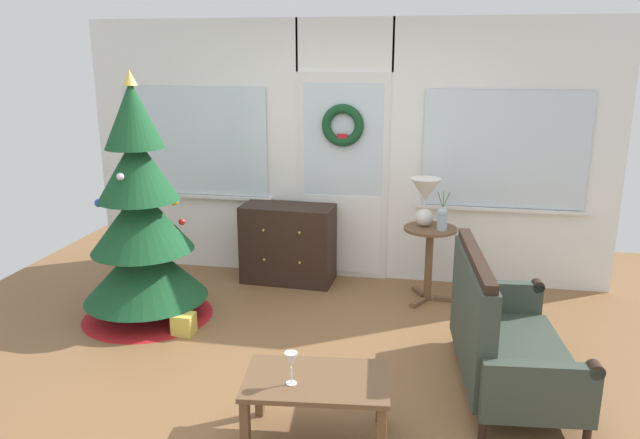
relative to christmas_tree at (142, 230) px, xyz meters
name	(u,v)px	position (x,y,z in m)	size (l,w,h in m)	color
ground_plane	(299,373)	(1.51, -0.73, -0.78)	(6.76, 6.76, 0.00)	brown
back_wall_with_door	(344,152)	(1.51, 1.35, 0.50)	(5.20, 0.19, 2.55)	white
christmas_tree	(142,230)	(0.00, 0.00, 0.00)	(1.12, 1.12, 2.09)	#4C331E
dresser_cabinet	(288,244)	(1.01, 1.06, -0.39)	(0.92, 0.48, 0.78)	black
settee_sofa	(500,336)	(2.89, -0.64, -0.41)	(0.83, 1.44, 0.96)	black
side_table	(429,249)	(2.39, 0.81, -0.28)	(0.50, 0.48, 0.70)	brown
table_lamp	(425,196)	(2.33, 0.85, 0.21)	(0.28, 0.28, 0.44)	silver
flower_vase	(442,217)	(2.49, 0.75, 0.04)	(0.11, 0.10, 0.35)	#99ADBC
coffee_table	(316,387)	(1.79, -1.47, -0.44)	(0.89, 0.60, 0.40)	brown
wine_glass	(291,361)	(1.66, -1.55, -0.24)	(0.08, 0.08, 0.20)	silver
gift_box	(184,324)	(0.45, -0.28, -0.70)	(0.17, 0.15, 0.17)	#D8C64C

